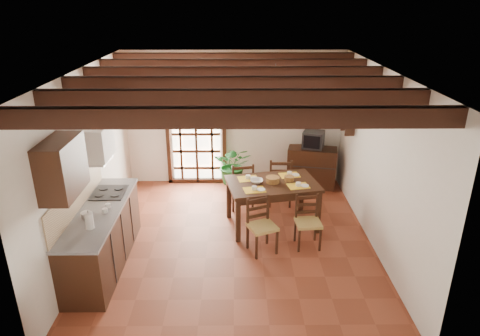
{
  "coord_description": "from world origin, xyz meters",
  "views": [
    {
      "loc": [
        0.04,
        -6.12,
        3.78
      ],
      "look_at": [
        0.1,
        0.4,
        1.15
      ],
      "focal_mm": 32.0,
      "sensor_mm": 36.0,
      "label": 1
    }
  ],
  "objects_px": {
    "potted_plant": "(234,166)",
    "pendant_lamp": "(274,109)",
    "dining_table": "(272,188)",
    "chair_far_left": "(242,193)",
    "chair_far_right": "(280,189)",
    "chair_near_left": "(262,235)",
    "crt_tv": "(313,140)",
    "chair_near_right": "(307,231)",
    "kitchen_counter": "(102,236)",
    "sideboard": "(312,167)"
  },
  "relations": [
    {
      "from": "dining_table",
      "to": "crt_tv",
      "type": "distance_m",
      "value": 1.95
    },
    {
      "from": "kitchen_counter",
      "to": "dining_table",
      "type": "distance_m",
      "value": 2.87
    },
    {
      "from": "potted_plant",
      "to": "pendant_lamp",
      "type": "xyz_separation_m",
      "value": [
        0.68,
        -1.31,
        1.51
      ]
    },
    {
      "from": "kitchen_counter",
      "to": "crt_tv",
      "type": "bearing_deg",
      "value": 38.2
    },
    {
      "from": "crt_tv",
      "to": "potted_plant",
      "type": "height_order",
      "value": "potted_plant"
    },
    {
      "from": "chair_near_right",
      "to": "pendant_lamp",
      "type": "xyz_separation_m",
      "value": [
        -0.52,
        0.79,
        1.81
      ]
    },
    {
      "from": "chair_near_right",
      "to": "pendant_lamp",
      "type": "height_order",
      "value": "pendant_lamp"
    },
    {
      "from": "chair_far_left",
      "to": "sideboard",
      "type": "distance_m",
      "value": 1.79
    },
    {
      "from": "chair_far_right",
      "to": "pendant_lamp",
      "type": "relative_size",
      "value": 1.14
    },
    {
      "from": "chair_far_left",
      "to": "chair_far_right",
      "type": "xyz_separation_m",
      "value": [
        0.74,
        0.15,
        0.01
      ]
    },
    {
      "from": "chair_near_right",
      "to": "kitchen_counter",
      "type": "bearing_deg",
      "value": -175.44
    },
    {
      "from": "kitchen_counter",
      "to": "chair_near_right",
      "type": "bearing_deg",
      "value": 8.46
    },
    {
      "from": "chair_far_right",
      "to": "potted_plant",
      "type": "distance_m",
      "value": 1.09
    },
    {
      "from": "dining_table",
      "to": "chair_far_right",
      "type": "bearing_deg",
      "value": 64.17
    },
    {
      "from": "chair_near_left",
      "to": "pendant_lamp",
      "type": "xyz_separation_m",
      "value": [
        0.22,
        0.93,
        1.8
      ]
    },
    {
      "from": "chair_far_left",
      "to": "pendant_lamp",
      "type": "height_order",
      "value": "pendant_lamp"
    },
    {
      "from": "potted_plant",
      "to": "pendant_lamp",
      "type": "bearing_deg",
      "value": -62.65
    },
    {
      "from": "sideboard",
      "to": "pendant_lamp",
      "type": "bearing_deg",
      "value": -109.63
    },
    {
      "from": "kitchen_counter",
      "to": "chair_near_left",
      "type": "distance_m",
      "value": 2.42
    },
    {
      "from": "dining_table",
      "to": "sideboard",
      "type": "relative_size",
      "value": 1.67
    },
    {
      "from": "chair_near_left",
      "to": "potted_plant",
      "type": "bearing_deg",
      "value": 78.36
    },
    {
      "from": "sideboard",
      "to": "crt_tv",
      "type": "xyz_separation_m",
      "value": [
        -0.0,
        -0.01,
        0.61
      ]
    },
    {
      "from": "kitchen_counter",
      "to": "chair_far_right",
      "type": "distance_m",
      "value": 3.46
    },
    {
      "from": "chair_near_right",
      "to": "chair_far_right",
      "type": "bearing_deg",
      "value": 97.48
    },
    {
      "from": "chair_near_left",
      "to": "crt_tv",
      "type": "bearing_deg",
      "value": 41.46
    },
    {
      "from": "dining_table",
      "to": "potted_plant",
      "type": "distance_m",
      "value": 1.57
    },
    {
      "from": "kitchen_counter",
      "to": "potted_plant",
      "type": "distance_m",
      "value": 3.21
    },
    {
      "from": "crt_tv",
      "to": "chair_far_left",
      "type": "bearing_deg",
      "value": -126.7
    },
    {
      "from": "dining_table",
      "to": "chair_near_right",
      "type": "height_order",
      "value": "chair_near_right"
    },
    {
      "from": "dining_table",
      "to": "chair_far_right",
      "type": "height_order",
      "value": "chair_far_right"
    },
    {
      "from": "kitchen_counter",
      "to": "crt_tv",
      "type": "relative_size",
      "value": 4.41
    },
    {
      "from": "chair_near_right",
      "to": "chair_far_left",
      "type": "xyz_separation_m",
      "value": [
        -1.04,
        1.37,
        0.03
      ]
    },
    {
      "from": "chair_far_left",
      "to": "chair_far_right",
      "type": "distance_m",
      "value": 0.75
    },
    {
      "from": "chair_near_right",
      "to": "pendant_lamp",
      "type": "distance_m",
      "value": 2.04
    },
    {
      "from": "dining_table",
      "to": "kitchen_counter",
      "type": "bearing_deg",
      "value": -167.39
    },
    {
      "from": "chair_far_left",
      "to": "crt_tv",
      "type": "relative_size",
      "value": 1.84
    },
    {
      "from": "dining_table",
      "to": "chair_far_right",
      "type": "relative_size",
      "value": 1.73
    },
    {
      "from": "dining_table",
      "to": "chair_near_right",
      "type": "xyz_separation_m",
      "value": [
        0.52,
        -0.69,
        -0.45
      ]
    },
    {
      "from": "chair_near_left",
      "to": "sideboard",
      "type": "relative_size",
      "value": 0.89
    },
    {
      "from": "kitchen_counter",
      "to": "chair_near_left",
      "type": "bearing_deg",
      "value": 7.61
    },
    {
      "from": "chair_near_right",
      "to": "crt_tv",
      "type": "xyz_separation_m",
      "value": [
        0.45,
        2.35,
        0.77
      ]
    },
    {
      "from": "dining_table",
      "to": "chair_far_left",
      "type": "xyz_separation_m",
      "value": [
        -0.52,
        0.69,
        -0.42
      ]
    },
    {
      "from": "kitchen_counter",
      "to": "sideboard",
      "type": "distance_m",
      "value": 4.56
    },
    {
      "from": "chair_near_left",
      "to": "chair_far_left",
      "type": "bearing_deg",
      "value": 78.05
    },
    {
      "from": "chair_far_left",
      "to": "sideboard",
      "type": "height_order",
      "value": "chair_far_left"
    },
    {
      "from": "chair_near_left",
      "to": "dining_table",
      "type": "bearing_deg",
      "value": 51.96
    },
    {
      "from": "dining_table",
      "to": "chair_near_left",
      "type": "relative_size",
      "value": 1.88
    },
    {
      "from": "chair_near_right",
      "to": "chair_far_left",
      "type": "relative_size",
      "value": 0.91
    },
    {
      "from": "chair_near_left",
      "to": "crt_tv",
      "type": "height_order",
      "value": "crt_tv"
    },
    {
      "from": "chair_far_left",
      "to": "chair_far_right",
      "type": "bearing_deg",
      "value": -177.46
    }
  ]
}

